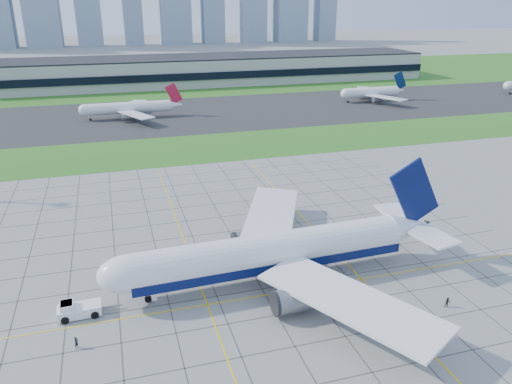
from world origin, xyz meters
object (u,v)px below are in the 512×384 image
Objects in this scene: airliner at (273,252)px; pushback_tug at (77,309)px; crew_far at (448,302)px; crew_near at (76,343)px; distant_jet_2 at (372,92)px; distant_jet_1 at (129,108)px.

pushback_tug is (-33.01, -1.59, -4.26)m from airliner.
pushback_tug reaches higher than crew_far.
crew_far is (57.30, -6.52, -0.05)m from crew_near.
pushback_tug is 59.28m from crew_far.
distant_jet_2 reaches higher than crew_far.
airliner is at bearing 162.56° from crew_far.
crew_far is 0.04× the size of distant_jet_2.
distant_jet_1 and distant_jet_2 have the same top height.
airliner is at bearing 0.64° from pushback_tug.
pushback_tug is 5.46× the size of crew_far.
distant_jet_1 is at bearing 81.26° from pushback_tug.
distant_jet_1 is at bearing 94.51° from airliner.
crew_near is 1.05× the size of crew_far.
distant_jet_1 is 1.00× the size of distant_jet_2.
crew_far is at bearing -75.48° from distant_jet_1.
crew_far is 179.15m from distant_jet_2.
pushback_tug is 5.19× the size of crew_near.
crew_near is 0.04× the size of distant_jet_2.
distant_jet_1 is at bearing -177.71° from distant_jet_2.
distant_jet_1 reaches higher than crew_near.
airliner is 177.09m from distant_jet_2.
crew_far is (24.42, -16.28, -4.57)m from airliner.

